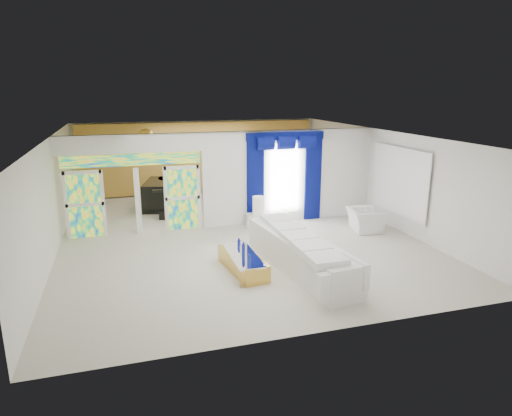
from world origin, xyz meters
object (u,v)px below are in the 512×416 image
object	(u,v)px
white_sofa	(300,254)
grand_piano	(167,194)
coffee_table	(243,263)
armchair	(365,220)
console_table	(267,220)

from	to	relation	value
white_sofa	grand_piano	distance (m)	7.39
coffee_table	grand_piano	world-z (taller)	grand_piano
armchair	grand_piano	size ratio (longest dim) A/B	0.53
white_sofa	armchair	distance (m)	3.90
armchair	grand_piano	distance (m)	7.25
white_sofa	coffee_table	bearing A→B (deg)	160.29
coffee_table	armchair	xyz separation A→B (m)	(4.47, 2.03, 0.13)
console_table	grand_piano	bearing A→B (deg)	129.47
coffee_table	console_table	xyz separation A→B (m)	(1.69, 3.27, 0.01)
white_sofa	armchair	bearing A→B (deg)	29.57
coffee_table	grand_piano	xyz separation A→B (m)	(-1.10, 6.67, 0.29)
armchair	white_sofa	bearing A→B (deg)	135.92
armchair	coffee_table	bearing A→B (deg)	123.59
white_sofa	coffee_table	size ratio (longest dim) A/B	2.24
white_sofa	armchair	world-z (taller)	white_sofa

